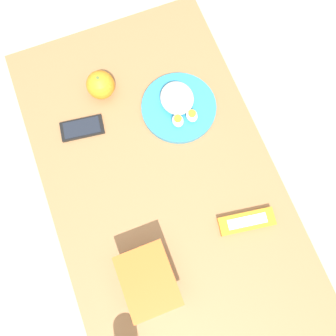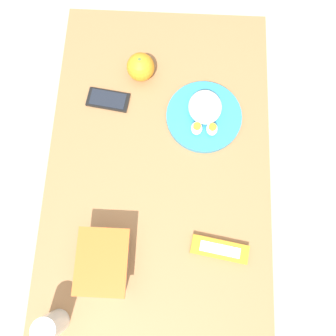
{
  "view_description": "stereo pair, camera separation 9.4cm",
  "coord_description": "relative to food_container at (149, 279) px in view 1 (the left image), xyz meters",
  "views": [
    {
      "loc": [
        -0.18,
        0.05,
        1.69
      ],
      "look_at": [
        0.04,
        -0.03,
        0.78
      ],
      "focal_mm": 35.0,
      "sensor_mm": 36.0,
      "label": 1
    },
    {
      "loc": [
        -0.19,
        -0.04,
        1.69
      ],
      "look_at": [
        0.04,
        -0.03,
        0.78
      ],
      "focal_mm": 35.0,
      "sensor_mm": 36.0,
      "label": 2
    }
  ],
  "objects": [
    {
      "name": "ground_plane",
      "position": [
        0.23,
        -0.13,
        -0.79
      ],
      "size": [
        10.0,
        10.0,
        0.0
      ],
      "primitive_type": "plane",
      "color": "#B2A899"
    },
    {
      "name": "table",
      "position": [
        0.23,
        -0.13,
        -0.18
      ],
      "size": [
        1.17,
        0.66,
        0.75
      ],
      "color": "#996B42",
      "rests_on": "ground_plane"
    },
    {
      "name": "food_container",
      "position": [
        0.0,
        0.0,
        0.0
      ],
      "size": [
        0.17,
        0.13,
        0.09
      ],
      "color": "white",
      "rests_on": "table"
    },
    {
      "name": "orange_fruit",
      "position": [
        0.58,
        -0.06,
        0.0
      ],
      "size": [
        0.09,
        0.09,
        0.09
      ],
      "color": "orange",
      "rests_on": "table"
    },
    {
      "name": "rice_plate",
      "position": [
        0.44,
        -0.26,
        -0.02
      ],
      "size": [
        0.23,
        0.23,
        0.06
      ],
      "color": "teal",
      "rests_on": "table"
    },
    {
      "name": "candy_bar",
      "position": [
        0.05,
        -0.31,
        -0.03
      ],
      "size": [
        0.08,
        0.16,
        0.02
      ],
      "color": "orange",
      "rests_on": "table"
    },
    {
      "name": "cell_phone",
      "position": [
        0.48,
        0.04,
        -0.03
      ],
      "size": [
        0.08,
        0.14,
        0.01
      ],
      "color": "black",
      "rests_on": "table"
    }
  ]
}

